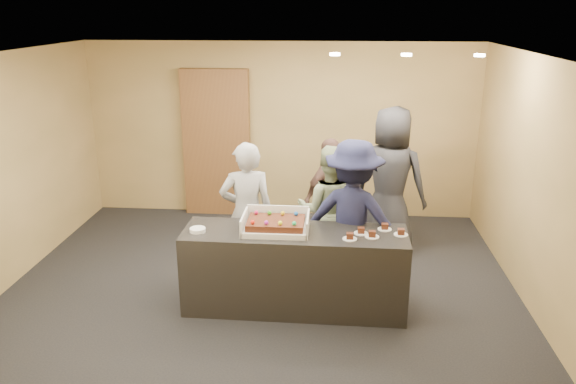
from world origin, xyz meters
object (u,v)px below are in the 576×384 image
at_px(person_server_grey, 247,214).
at_px(person_brown_extra, 331,198).
at_px(person_dark_suit, 390,180).
at_px(storage_cabinet, 217,143).
at_px(person_navy_man, 353,218).
at_px(sheet_cake, 276,223).
at_px(serving_counter, 295,270).
at_px(cake_box, 276,226).
at_px(plate_stack, 198,230).
at_px(person_sage_man, 329,210).

xyz_separation_m(person_server_grey, person_brown_extra, (0.99, 0.84, -0.07)).
distance_m(person_brown_extra, person_dark_suit, 0.83).
distance_m(storage_cabinet, person_brown_extra, 2.35).
height_order(person_navy_man, person_dark_suit, person_dark_suit).
height_order(sheet_cake, person_navy_man, person_navy_man).
distance_m(serving_counter, cake_box, 0.54).
relative_size(serving_counter, storage_cabinet, 1.04).
bearing_deg(plate_stack, cake_box, 7.50).
relative_size(person_sage_man, person_navy_man, 0.90).
bearing_deg(person_navy_man, person_brown_extra, -60.86).
bearing_deg(serving_counter, person_brown_extra, 75.98).
bearing_deg(person_dark_suit, storage_cabinet, -2.60).
xyz_separation_m(cake_box, person_dark_suit, (1.36, 1.65, 0.04)).
bearing_deg(person_server_grey, serving_counter, 122.87).
xyz_separation_m(cake_box, plate_stack, (-0.83, -0.11, -0.03)).
bearing_deg(person_server_grey, person_navy_man, 160.54).
xyz_separation_m(plate_stack, person_navy_man, (1.66, 0.53, -0.02)).
bearing_deg(plate_stack, person_sage_man, 35.83).
bearing_deg(sheet_cake, plate_stack, -174.27).
height_order(sheet_cake, person_brown_extra, person_brown_extra).
height_order(storage_cabinet, person_navy_man, storage_cabinet).
height_order(person_brown_extra, person_dark_suit, person_dark_suit).
bearing_deg(person_sage_man, person_navy_man, 123.60).
xyz_separation_m(sheet_cake, plate_stack, (-0.83, -0.08, -0.08)).
distance_m(cake_box, person_sage_man, 1.06).
distance_m(storage_cabinet, person_server_grey, 2.47).
bearing_deg(person_sage_man, person_brown_extra, -89.19).
distance_m(serving_counter, sheet_cake, 0.58).
bearing_deg(serving_counter, person_sage_man, 69.62).
distance_m(cake_box, sheet_cake, 0.06).
relative_size(storage_cabinet, sheet_cake, 3.83).
distance_m(person_sage_man, person_brown_extra, 0.52).
xyz_separation_m(person_sage_man, person_dark_suit, (0.80, 0.76, 0.17)).
xyz_separation_m(person_server_grey, person_dark_suit, (1.76, 1.09, 0.12)).
relative_size(person_server_grey, person_brown_extra, 1.08).
bearing_deg(cake_box, person_dark_suit, 50.61).
distance_m(sheet_cake, plate_stack, 0.84).
bearing_deg(person_server_grey, cake_box, 112.66).
xyz_separation_m(serving_counter, person_sage_man, (0.36, 0.92, 0.37)).
height_order(sheet_cake, plate_stack, sheet_cake).
distance_m(cake_box, plate_stack, 0.84).
bearing_deg(person_brown_extra, person_sage_man, 44.82).
bearing_deg(cake_box, person_navy_man, 27.00).
bearing_deg(person_dark_suit, cake_box, 73.34).
bearing_deg(serving_counter, sheet_cake, -179.26).
height_order(sheet_cake, person_sage_man, person_sage_man).
bearing_deg(person_navy_man, sheet_cake, 43.33).
xyz_separation_m(sheet_cake, person_navy_man, (0.83, 0.45, -0.09)).
height_order(storage_cabinet, person_sage_man, storage_cabinet).
relative_size(plate_stack, person_dark_suit, 0.08).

